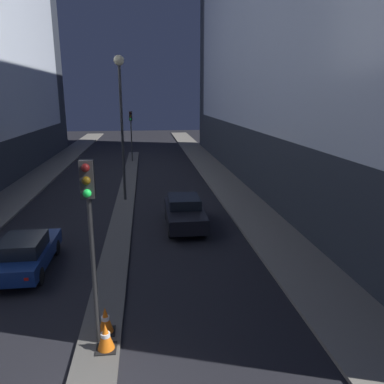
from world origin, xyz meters
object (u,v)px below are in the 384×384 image
object	(u,v)px
traffic_cone_near	(106,337)
traffic_cone_far	(105,320)
car_left_lane	(25,253)
traffic_light_mid	(131,125)
car_right_lane	(185,212)
street_lamp	(121,98)
traffic_light_near	(90,214)

from	to	relation	value
traffic_cone_near	traffic_cone_far	size ratio (longest dim) A/B	0.96
car_left_lane	traffic_light_mid	bearing A→B (deg)	82.27
traffic_cone_far	car_right_lane	xyz separation A→B (m)	(3.03, 8.48, 0.28)
car_right_lane	traffic_cone_far	bearing A→B (deg)	-109.65
traffic_cone_far	street_lamp	bearing A→B (deg)	90.64
traffic_cone_near	car_left_lane	distance (m)	6.12
traffic_light_mid	car_left_lane	xyz separation A→B (m)	(-3.18, -23.44, -2.92)
traffic_light_near	street_lamp	bearing A→B (deg)	90.00
car_right_lane	traffic_cone_near	bearing A→B (deg)	-107.81
traffic_cone_near	car_right_lane	xyz separation A→B (m)	(2.96, 9.21, 0.29)
car_left_lane	traffic_cone_near	bearing A→B (deg)	-56.18
car_left_lane	traffic_light_near	bearing A→B (deg)	-56.33
car_left_lane	traffic_cone_far	bearing A→B (deg)	-52.61
traffic_light_near	car_left_lane	distance (m)	6.44
traffic_light_mid	street_lamp	xyz separation A→B (m)	(0.00, -14.18, 2.61)
traffic_cone_near	car_left_lane	world-z (taller)	car_left_lane
traffic_cone_near	traffic_light_mid	bearing A→B (deg)	90.45
traffic_light_near	traffic_light_mid	world-z (taller)	same
street_lamp	traffic_light_near	bearing A→B (deg)	-90.00
car_right_lane	street_lamp	bearing A→B (deg)	121.78
traffic_light_near	traffic_cone_near	distance (m)	3.19
traffic_cone_near	car_right_lane	world-z (taller)	car_right_lane
traffic_light_mid	car_left_lane	bearing A→B (deg)	-97.73
traffic_cone_near	traffic_cone_far	distance (m)	0.73
traffic_light_mid	traffic_cone_near	bearing A→B (deg)	-89.55
traffic_light_mid	car_left_lane	distance (m)	23.84
traffic_cone_near	car_left_lane	xyz separation A→B (m)	(-3.41, 5.08, 0.24)
traffic_cone_far	car_right_lane	world-z (taller)	car_right_lane
traffic_light_near	traffic_cone_near	xyz separation A→B (m)	(0.22, -0.31, -3.16)
traffic_light_near	car_left_lane	bearing A→B (deg)	123.67
traffic_cone_near	traffic_cone_far	bearing A→B (deg)	95.71
street_lamp	car_left_lane	world-z (taller)	street_lamp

